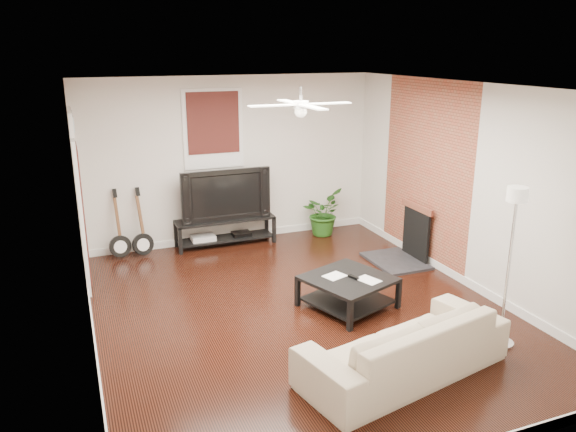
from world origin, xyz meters
name	(u,v)px	position (x,y,z in m)	size (l,w,h in m)	color
room	(300,205)	(0.00, 0.00, 1.40)	(5.01, 6.01, 2.81)	black
brick_accent	(425,173)	(2.49, 1.00, 1.40)	(0.02, 2.20, 2.80)	#A74D35
fireplace	(406,233)	(2.20, 1.00, 0.46)	(0.80, 1.10, 0.92)	black
window_back	(213,129)	(-0.30, 2.97, 1.95)	(1.00, 0.06, 1.30)	#3A160F
door_left	(80,199)	(-2.46, 1.90, 1.25)	(0.08, 1.00, 2.50)	white
tv_stand	(225,231)	(-0.20, 2.78, 0.23)	(1.67, 0.45, 0.47)	black
tv	(224,193)	(-0.20, 2.80, 0.90)	(1.50, 0.20, 0.86)	black
coffee_table	(348,292)	(0.62, -0.13, 0.20)	(0.98, 0.98, 0.41)	black
sofa	(404,344)	(0.44, -1.72, 0.33)	(2.26, 0.88, 0.66)	tan
floor_lamp	(509,268)	(1.79, -1.62, 0.92)	(0.30, 0.30, 1.84)	silver
potted_plant	(322,213)	(1.56, 2.68, 0.41)	(0.73, 0.63, 0.81)	#235919
guitar_left	(118,225)	(-1.93, 2.75, 0.56)	(0.35, 0.24, 1.12)	black
guitar_right	(141,223)	(-1.58, 2.72, 0.56)	(0.35, 0.24, 1.12)	black
ceiling_fan	(301,104)	(0.00, 0.00, 2.60)	(1.24, 1.24, 0.32)	white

